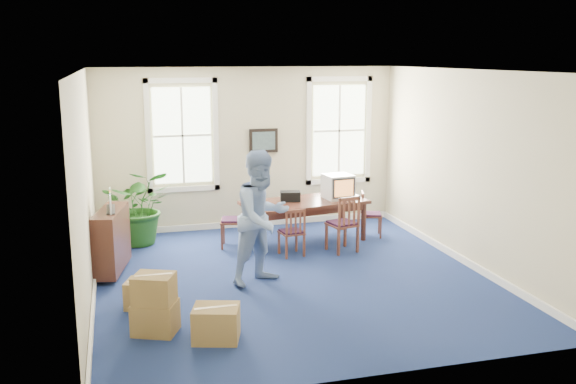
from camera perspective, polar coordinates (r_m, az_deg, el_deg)
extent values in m
plane|color=navy|center=(10.13, 0.35, -7.65)|extent=(6.50, 6.50, 0.00)
plane|color=white|center=(9.54, 0.37, 10.76)|extent=(6.50, 6.50, 0.00)
plane|color=beige|center=(12.83, -3.54, 3.89)|extent=(6.50, 0.00, 6.50)
plane|color=beige|center=(6.71, 7.83, -3.75)|extent=(6.50, 0.00, 6.50)
plane|color=beige|center=(9.37, -17.60, 0.32)|extent=(0.00, 6.50, 6.50)
plane|color=beige|center=(10.89, 15.76, 2.00)|extent=(0.00, 6.50, 6.50)
cube|color=white|center=(13.10, -3.43, -2.80)|extent=(6.00, 0.04, 0.12)
cube|color=white|center=(9.79, -16.85, -8.53)|extent=(0.04, 6.50, 0.12)
cube|color=white|center=(11.23, 15.18, -5.76)|extent=(0.04, 6.50, 0.12)
cube|color=white|center=(12.19, 5.90, -0.40)|extent=(0.17, 0.21, 0.05)
cube|color=black|center=(11.84, 0.21, -0.38)|extent=(0.40, 0.30, 0.18)
imported|color=#7E9ACA|center=(9.67, -2.29, -2.28)|extent=(1.24, 1.15, 2.05)
cube|color=#472219|center=(10.59, -15.40, -4.45)|extent=(0.61, 1.28, 0.97)
imported|color=#1B4915|center=(12.05, -12.98, -1.26)|extent=(1.39, 1.25, 1.41)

